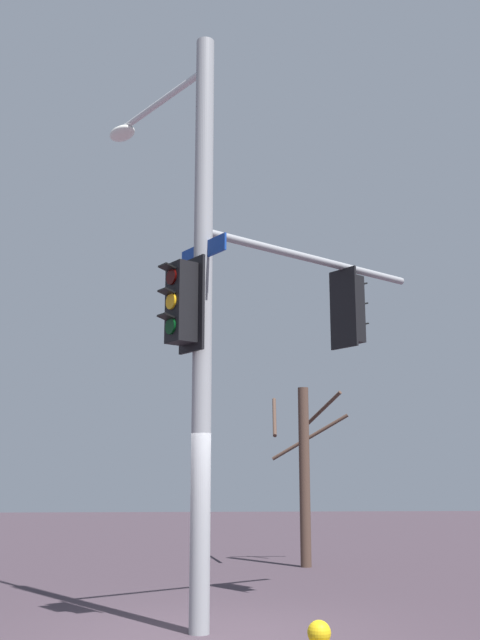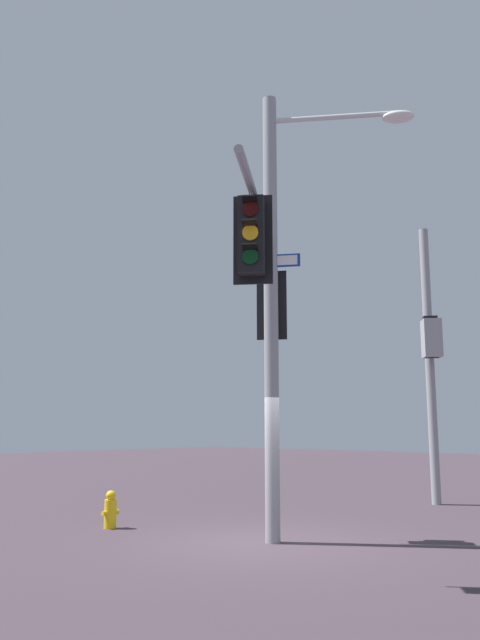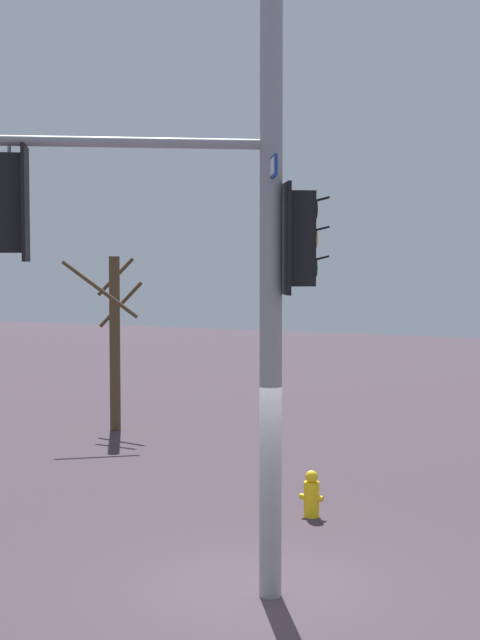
% 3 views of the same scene
% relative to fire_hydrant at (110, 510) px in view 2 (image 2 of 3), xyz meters
% --- Properties ---
extents(ground_plane, '(80.00, 80.00, 0.00)m').
position_rel_fire_hydrant_xyz_m(ground_plane, '(0.74, -3.31, -0.34)').
color(ground_plane, '#3C3039').
extents(main_signal_pole_assembly, '(5.25, 2.90, 8.28)m').
position_rel_fire_hydrant_xyz_m(main_signal_pole_assembly, '(0.53, -3.82, 4.20)').
color(main_signal_pole_assembly, gray).
rests_on(main_signal_pole_assembly, ground).
extents(secondary_pole_assembly, '(0.82, 0.71, 7.40)m').
position_rel_fire_hydrant_xyz_m(secondary_pole_assembly, '(7.91, -3.22, 3.64)').
color(secondary_pole_assembly, gray).
rests_on(secondary_pole_assembly, ground).
extents(fire_hydrant, '(0.38, 0.24, 0.73)m').
position_rel_fire_hydrant_xyz_m(fire_hydrant, '(0.00, 0.00, 0.00)').
color(fire_hydrant, yellow).
rests_on(fire_hydrant, ground).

